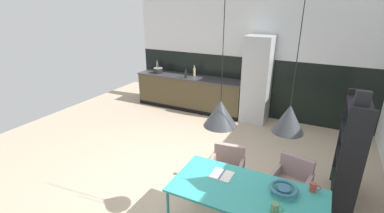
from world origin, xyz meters
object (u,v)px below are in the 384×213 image
refrigerator_column (257,80)px  mug_white_ceramic (313,187)px  cooking_pot (158,70)px  pendant_lamp_over_table_far (289,119)px  open_book (222,175)px  bottle_spice_small (157,66)px  fruit_bowl (284,189)px  bottle_oil_tall (194,72)px  dining_table (247,194)px  armchair_corner_seat (293,177)px  armchair_far_side (227,164)px  mug_dark_espresso (275,208)px  pendant_lamp_over_table_near (220,113)px  bottle_vinegar_dark (186,74)px  open_shelf_unit (351,148)px

refrigerator_column → mug_white_ceramic: refrigerator_column is taller
cooking_pot → pendant_lamp_over_table_far: bearing=-43.1°
open_book → bottle_spice_small: 5.12m
fruit_bowl → mug_white_ceramic: 0.34m
bottle_oil_tall → open_book: bearing=-59.1°
dining_table → mug_white_ceramic: size_ratio=14.50×
refrigerator_column → armchair_corner_seat: bearing=-65.8°
armchair_far_side → mug_white_ceramic: bearing=149.7°
mug_dark_espresso → cooking_pot: 5.54m
refrigerator_column → pendant_lamp_over_table_far: pendant_lamp_over_table_far is taller
armchair_corner_seat → bottle_oil_tall: bottle_oil_tall is taller
mug_white_ceramic → refrigerator_column: bearing=114.2°
refrigerator_column → bottle_oil_tall: 1.70m
dining_table → armchair_corner_seat: 1.02m
mug_dark_espresso → armchair_far_side: bearing=130.0°
dining_table → cooking_pot: bearing=134.5°
pendant_lamp_over_table_near → pendant_lamp_over_table_far: bearing=0.5°
armchair_corner_seat → cooking_pot: bearing=-24.3°
bottle_oil_tall → mug_white_ceramic: bearing=-47.4°
cooking_pot → armchair_far_side: bearing=-42.7°
armchair_far_side → bottle_oil_tall: bearing=-62.9°
fruit_bowl → cooking_pot: size_ratio=1.26×
open_book → bottle_spice_small: bearing=132.3°
mug_dark_espresso → open_book: bearing=153.3°
armchair_far_side → mug_white_ceramic: size_ratio=6.21×
refrigerator_column → mug_dark_espresso: bearing=-72.9°
bottle_oil_tall → refrigerator_column: bearing=-3.0°
mug_white_ceramic → bottle_oil_tall: bottle_oil_tall is taller
armchair_corner_seat → pendant_lamp_over_table_far: bearing=96.7°
pendant_lamp_over_table_near → bottle_vinegar_dark: bearing=123.1°
mug_white_ceramic → bottle_oil_tall: 4.78m
open_shelf_unit → pendant_lamp_over_table_near: size_ratio=1.21×
cooking_pot → bottle_vinegar_dark: size_ratio=1.00×
refrigerator_column → armchair_far_side: 2.99m
mug_dark_espresso → bottle_vinegar_dark: size_ratio=0.52×
bottle_spice_small → bottle_vinegar_dark: bearing=-18.7°
armchair_far_side → mug_dark_espresso: bearing=122.9°
bottle_oil_tall → dining_table: bearing=-56.2°
open_book → bottle_oil_tall: (-2.21, 3.69, 0.25)m
refrigerator_column → cooking_pot: refrigerator_column is taller
refrigerator_column → armchair_corner_seat: (1.27, -2.83, -0.54)m
bottle_spice_small → pendant_lamp_over_table_far: bearing=-43.6°
armchair_far_side → pendant_lamp_over_table_far: (0.87, -0.84, 1.23)m
fruit_bowl → open_shelf_unit: (0.68, 1.27, 0.05)m
open_shelf_unit → pendant_lamp_over_table_far: pendant_lamp_over_table_far is taller
open_book → mug_white_ceramic: size_ratio=2.15×
refrigerator_column → open_shelf_unit: bearing=-50.3°
mug_dark_espresso → pendant_lamp_over_table_near: 1.10m
armchair_far_side → bottle_spice_small: bearing=-50.6°
armchair_far_side → bottle_oil_tall: size_ratio=2.57×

